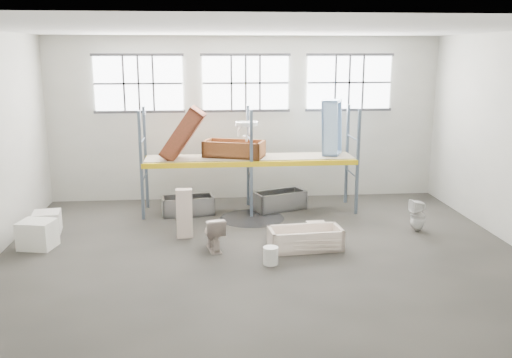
{
  "coord_description": "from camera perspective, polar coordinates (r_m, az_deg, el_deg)",
  "views": [
    {
      "loc": [
        -1.24,
        -11.99,
        4.53
      ],
      "look_at": [
        0.0,
        1.5,
        1.4
      ],
      "focal_mm": 38.78,
      "sensor_mm": 36.0,
      "label": 1
    }
  ],
  "objects": [
    {
      "name": "bucket",
      "position": [
        12.15,
        1.51,
        -7.9
      ],
      "size": [
        0.42,
        0.42,
        0.39
      ],
      "primitive_type": "cylinder",
      "rotation": [
        0.0,
        0.0,
        -0.33
      ],
      "color": "white",
      "rests_on": "floor"
    },
    {
      "name": "sink_on_shelf",
      "position": [
        15.54,
        -0.97,
        4.0
      ],
      "size": [
        0.77,
        0.67,
        0.58
      ],
      "primitive_type": "imported",
      "rotation": [
        0.0,
        0.0,
        0.31
      ],
      "color": "white",
      "rests_on": "rust_tub_flat"
    },
    {
      "name": "floor",
      "position": [
        12.89,
        0.62,
        -7.8
      ],
      "size": [
        12.0,
        10.0,
        0.1
      ],
      "primitive_type": "cube",
      "color": "#4B4841",
      "rests_on": "ground"
    },
    {
      "name": "rack_beam_front",
      "position": [
        15.24,
        -0.48,
        1.55
      ],
      "size": [
        6.0,
        0.1,
        0.14
      ],
      "primitive_type": "cube",
      "color": "yellow",
      "rests_on": "floor"
    },
    {
      "name": "sink_in_tub",
      "position": [
        13.55,
        2.12,
        -5.81
      ],
      "size": [
        0.6,
        0.6,
        0.17
      ],
      "primitive_type": "imported",
      "rotation": [
        0.0,
        0.0,
        -0.29
      ],
      "color": "beige",
      "rests_on": "bathtub_beige"
    },
    {
      "name": "bathtub_beige",
      "position": [
        13.09,
        5.1,
        -6.13
      ],
      "size": [
        1.76,
        0.94,
        0.5
      ],
      "primitive_type": null,
      "rotation": [
        0.0,
        0.0,
        0.08
      ],
      "color": "#F0DAC9",
      "rests_on": "floor"
    },
    {
      "name": "rack_upright_ma",
      "position": [
        15.24,
        -0.48,
        1.55
      ],
      "size": [
        0.08,
        0.08,
        3.0
      ],
      "primitive_type": "cube",
      "color": "slate",
      "rests_on": "floor"
    },
    {
      "name": "blue_tub_upright",
      "position": [
        16.16,
        7.84,
        5.3
      ],
      "size": [
        0.76,
        0.88,
        1.59
      ],
      "primitive_type": null,
      "rotation": [
        0.0,
        1.54,
        -0.42
      ],
      "color": "#93B9E6",
      "rests_on": "shelf_deck"
    },
    {
      "name": "wall_back",
      "position": [
        17.2,
        -1.09,
        6.23
      ],
      "size": [
        12.0,
        0.1,
        5.0
      ],
      "primitive_type": "cube",
      "color": "#B3B3A6",
      "rests_on": "ground"
    },
    {
      "name": "rack_beam_back",
      "position": [
        16.41,
        -0.83,
        2.37
      ],
      "size": [
        6.0,
        0.1,
        0.14
      ],
      "primitive_type": "cube",
      "color": "yellow",
      "rests_on": "floor"
    },
    {
      "name": "rack_upright_lb",
      "position": [
        16.46,
        -11.31,
        2.15
      ],
      "size": [
        0.08,
        0.08,
        3.0
      ],
      "primitive_type": "cube",
      "color": "slate",
      "rests_on": "floor"
    },
    {
      "name": "cistern_spare",
      "position": [
        13.61,
        6.15,
        -5.25
      ],
      "size": [
        0.45,
        0.21,
        0.42
      ],
      "primitive_type": "cube",
      "rotation": [
        0.0,
        0.0,
        0.01
      ],
      "color": "beige",
      "rests_on": "bathtub_beige"
    },
    {
      "name": "wall_front",
      "position": [
        7.33,
        4.7,
        -3.1
      ],
      "size": [
        12.0,
        0.1,
        5.0
      ],
      "primitive_type": "cube",
      "color": "#BAB9AB",
      "rests_on": "ground"
    },
    {
      "name": "window_right",
      "position": [
        17.52,
        9.57,
        9.79
      ],
      "size": [
        2.6,
        0.04,
        1.6
      ],
      "primitive_type": "cube",
      "color": "white",
      "rests_on": "wall_back"
    },
    {
      "name": "rack_upright_rb",
      "position": [
        16.91,
        9.37,
        2.52
      ],
      "size": [
        0.08,
        0.08,
        3.0
      ],
      "primitive_type": "cube",
      "color": "slate",
      "rests_on": "floor"
    },
    {
      "name": "carton_near",
      "position": [
        14.05,
        -21.62,
        -5.33
      ],
      "size": [
        0.89,
        0.81,
        0.66
      ],
      "primitive_type": "cube",
      "rotation": [
        0.0,
        0.0,
        -0.22
      ],
      "color": "white",
      "rests_on": "floor"
    },
    {
      "name": "toilet_white",
      "position": [
        14.83,
        16.36,
        -3.63
      ],
      "size": [
        0.42,
        0.41,
        0.83
      ],
      "primitive_type": "imported",
      "rotation": [
        0.0,
        0.0,
        -1.46
      ],
      "color": "white",
      "rests_on": "floor"
    },
    {
      "name": "toilet_beige",
      "position": [
        12.95,
        -4.39,
        -5.6
      ],
      "size": [
        0.6,
        0.87,
        0.81
      ],
      "primitive_type": "imported",
      "rotation": [
        0.0,
        0.0,
        3.34
      ],
      "color": "#C3B1A6",
      "rests_on": "floor"
    },
    {
      "name": "shelf_deck",
      "position": [
        15.81,
        -0.66,
        2.26
      ],
      "size": [
        5.9,
        1.1,
        0.03
      ],
      "primitive_type": "cube",
      "color": "gray",
      "rests_on": "floor"
    },
    {
      "name": "steel_tub_left",
      "position": [
        15.84,
        -7.04,
        -2.72
      ],
      "size": [
        1.51,
        0.86,
        0.53
      ],
      "primitive_type": null,
      "rotation": [
        0.0,
        0.0,
        0.14
      ],
      "color": "#9FA1A5",
      "rests_on": "floor"
    },
    {
      "name": "wet_patch",
      "position": [
        15.42,
        -0.41,
        -4.07
      ],
      "size": [
        1.8,
        1.8,
        0.0
      ],
      "primitive_type": "cylinder",
      "color": "black",
      "rests_on": "floor"
    },
    {
      "name": "rack_upright_mb",
      "position": [
        16.41,
        -0.83,
        2.37
      ],
      "size": [
        0.08,
        0.08,
        3.0
      ],
      "primitive_type": "cube",
      "color": "slate",
      "rests_on": "floor"
    },
    {
      "name": "steel_tub_right",
      "position": [
        16.22,
        2.43,
        -2.21
      ],
      "size": [
        1.65,
        1.19,
        0.55
      ],
      "primitive_type": null,
      "rotation": [
        0.0,
        0.0,
        0.37
      ],
      "color": "#A1A3A7",
      "rests_on": "floor"
    },
    {
      "name": "carton_far",
      "position": [
        15.14,
        -20.74,
        -4.18
      ],
      "size": [
        0.75,
        0.75,
        0.55
      ],
      "primitive_type": "cube",
      "rotation": [
        0.0,
        0.0,
        0.15
      ],
      "color": "silver",
      "rests_on": "floor"
    },
    {
      "name": "window_left",
      "position": [
        17.06,
        -12.01,
        9.61
      ],
      "size": [
        2.6,
        0.04,
        1.6
      ],
      "primitive_type": "cube",
      "color": "white",
      "rests_on": "wall_back"
    },
    {
      "name": "rack_upright_ra",
      "position": [
        15.77,
        10.45,
        1.72
      ],
      "size": [
        0.08,
        0.08,
        3.0
      ],
      "primitive_type": "cube",
      "color": "slate",
      "rests_on": "floor"
    },
    {
      "name": "rack_upright_la",
      "position": [
        15.29,
        -11.76,
        1.31
      ],
      "size": [
        0.08,
        0.08,
        3.0
      ],
      "primitive_type": "cube",
      "color": "slate",
      "rests_on": "floor"
    },
    {
      "name": "rust_tub_tilted",
      "position": [
        15.5,
        -7.54,
        4.61
      ],
      "size": [
        1.36,
        0.9,
        1.56
      ],
      "primitive_type": null,
      "rotation": [
        0.0,
        -0.96,
        -0.12
      ],
      "color": "#953826",
      "rests_on": "shelf_deck"
    },
    {
      "name": "cistern_tall",
      "position": [
        13.83,
        -7.4,
        -3.53
      ],
      "size": [
        0.41,
        0.27,
        1.23
      ],
      "primitive_type": "cube",
      "rotation": [
        0.0,
        0.0,
        0.03
      ],
      "color": "beige",
      "rests_on": "floor"
    },
    {
      "name": "rust_tub_flat",
      "position": [
        15.79,
        -2.29,
        3.12
      ],
      "size": [
        1.85,
        1.31,
        0.47
      ],
      "primitive_type": null,
      "rotation": [
        0.0,
        0.0,
        -0.35
      ],
      "color": "brown",
      "rests_on": "shelf_deck"
    },
    {
      "name": "window_mid",
      "position": [
        17.0,
        -1.08,
        9.87
      ],
      "size": [
        2.6,
        0.04,
        1.6
      ],
      "primitive_type": "cube",
      "color": "white",
      "rests_on": "wall_back"
    },
    {
      "name": "ceiling",
      "position": [
        12.06,
        0.68,
        15.49
      ],
      "size": [
        12.0,
        10.0,
        0.1
      ],
      "primitive_type": "cube",
      "color": "silver",
      "rests_on": "ground"
    }
  ]
}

